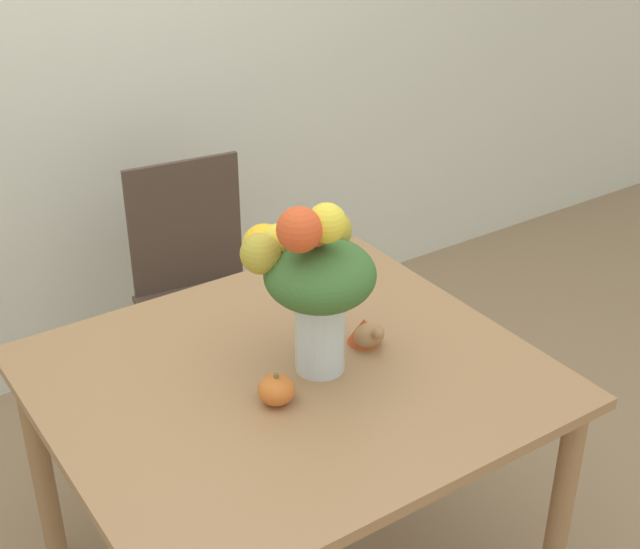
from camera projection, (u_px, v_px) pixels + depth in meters
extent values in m
cube|color=silver|center=(58.00, 15.00, 2.93)|extent=(8.00, 0.06, 2.70)
cube|color=#9E754C|center=(290.00, 378.00, 2.20)|extent=(1.17, 1.05, 0.03)
cylinder|color=#9E754C|center=(560.00, 515.00, 2.30)|extent=(0.06, 0.06, 0.71)
cylinder|color=#9E754C|center=(41.00, 468.00, 2.46)|extent=(0.06, 0.06, 0.71)
cylinder|color=#9E754C|center=(351.00, 350.00, 2.98)|extent=(0.06, 0.06, 0.71)
cylinder|color=silver|center=(320.00, 332.00, 2.17)|extent=(0.12, 0.12, 0.21)
cylinder|color=silver|center=(320.00, 350.00, 2.19)|extent=(0.11, 0.11, 0.10)
cylinder|color=#38662D|center=(328.00, 316.00, 2.16)|extent=(0.01, 0.00, 0.26)
cylinder|color=#38662D|center=(317.00, 314.00, 2.17)|extent=(0.01, 0.01, 0.26)
cylinder|color=#38662D|center=(310.00, 319.00, 2.15)|extent=(0.01, 0.01, 0.26)
cylinder|color=#38662D|center=(316.00, 324.00, 2.13)|extent=(0.01, 0.01, 0.26)
cylinder|color=#38662D|center=(328.00, 322.00, 2.14)|extent=(0.01, 0.01, 0.26)
ellipsoid|color=#38662D|center=(320.00, 275.00, 2.09)|extent=(0.27, 0.27, 0.16)
sphere|color=#AD9E33|center=(333.00, 230.00, 2.14)|extent=(0.10, 0.10, 0.10)
sphere|color=yellow|center=(265.00, 246.00, 2.13)|extent=(0.11, 0.11, 0.11)
sphere|color=yellow|center=(327.00, 223.00, 1.99)|extent=(0.09, 0.09, 0.09)
sphere|color=#D64C23|center=(314.00, 230.00, 2.02)|extent=(0.08, 0.08, 0.08)
sphere|color=yellow|center=(279.00, 240.00, 2.09)|extent=(0.08, 0.08, 0.08)
sphere|color=#AD9E33|center=(261.00, 254.00, 2.06)|extent=(0.10, 0.10, 0.10)
sphere|color=#D64C23|center=(298.00, 230.00, 1.96)|extent=(0.10, 0.10, 0.10)
ellipsoid|color=orange|center=(276.00, 390.00, 2.07)|extent=(0.09, 0.09, 0.07)
cylinder|color=brown|center=(276.00, 377.00, 2.06)|extent=(0.01, 0.01, 0.02)
ellipsoid|color=#A87A4C|center=(369.00, 335.00, 2.29)|extent=(0.09, 0.06, 0.07)
cone|color=#C64C23|center=(364.00, 330.00, 2.30)|extent=(0.09, 0.09, 0.07)
sphere|color=#A87A4C|center=(378.00, 333.00, 2.25)|extent=(0.03, 0.03, 0.03)
cube|color=#47382D|center=(210.00, 313.00, 3.01)|extent=(0.47, 0.47, 0.02)
cylinder|color=#47382D|center=(183.00, 408.00, 2.92)|extent=(0.04, 0.04, 0.43)
cylinder|color=#47382D|center=(278.00, 381.00, 3.06)|extent=(0.04, 0.04, 0.43)
cylinder|color=#47382D|center=(152.00, 356.00, 3.19)|extent=(0.04, 0.04, 0.43)
cylinder|color=#47382D|center=(241.00, 333.00, 3.32)|extent=(0.04, 0.04, 0.43)
cube|color=#47382D|center=(185.00, 225.00, 3.06)|extent=(0.40, 0.07, 0.47)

